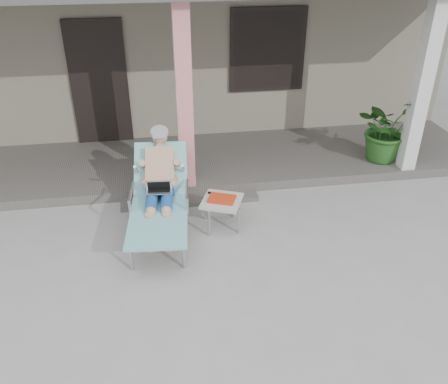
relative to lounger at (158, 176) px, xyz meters
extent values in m
plane|color=#9E9E99|center=(0.43, -1.29, -0.76)|extent=(60.00, 60.00, 0.00)
cube|color=gray|center=(0.43, 5.21, 0.74)|extent=(10.00, 5.00, 3.00)
cube|color=black|center=(-0.87, 2.68, 0.44)|extent=(0.95, 0.06, 2.10)
cube|color=black|center=(2.03, 2.68, 0.89)|extent=(1.20, 0.06, 1.30)
cube|color=black|center=(2.03, 2.67, 0.89)|extent=(1.32, 0.05, 1.42)
cube|color=#605B56|center=(0.43, 1.71, -0.69)|extent=(10.00, 2.00, 0.15)
cube|color=red|center=(0.43, 0.86, 0.69)|extent=(0.22, 0.22, 2.61)
cube|color=silver|center=(3.93, 0.86, 0.69)|extent=(0.22, 0.22, 2.61)
cube|color=#605B56|center=(0.43, 0.56, -0.72)|extent=(2.00, 0.30, 0.07)
cylinder|color=#B7B7BC|center=(-0.39, -0.89, -0.58)|extent=(0.04, 0.04, 0.37)
cylinder|color=#B7B7BC|center=(0.22, -0.95, -0.58)|extent=(0.04, 0.04, 0.37)
cylinder|color=#B7B7BC|center=(-0.28, 0.34, -0.58)|extent=(0.04, 0.04, 0.37)
cylinder|color=#B7B7BC|center=(0.33, 0.28, -0.58)|extent=(0.04, 0.04, 0.37)
cube|color=#B7B7BC|center=(-0.04, -0.47, -0.38)|extent=(0.72, 1.26, 0.03)
cube|color=#8CD8D7|center=(-0.04, -0.47, -0.36)|extent=(0.82, 1.31, 0.04)
cube|color=#B7B7BC|center=(0.04, 0.41, -0.15)|extent=(0.67, 0.63, 0.49)
cube|color=#8CD8D7|center=(0.04, 0.41, -0.11)|extent=(0.77, 0.71, 0.55)
cylinder|color=#A4A4A6|center=(0.06, 0.69, 0.32)|extent=(0.26, 0.26, 0.13)
cube|color=silver|center=(0.00, -0.04, -0.19)|extent=(0.35, 0.26, 0.23)
cube|color=beige|center=(0.80, -0.14, -0.37)|extent=(0.64, 0.64, 0.04)
cylinder|color=#B7B7BC|center=(0.60, -0.34, -0.58)|extent=(0.04, 0.04, 0.37)
cylinder|color=#B7B7BC|center=(1.00, -0.34, -0.58)|extent=(0.04, 0.04, 0.37)
cylinder|color=#B7B7BC|center=(0.60, 0.06, -0.58)|extent=(0.04, 0.04, 0.37)
cylinder|color=#B7B7BC|center=(1.00, 0.06, -0.58)|extent=(0.04, 0.04, 0.37)
cube|color=red|center=(0.80, -0.14, -0.33)|extent=(0.42, 0.37, 0.03)
cube|color=black|center=(0.80, -0.01, -0.34)|extent=(0.33, 0.15, 0.03)
imported|color=#26591E|center=(3.69, 1.22, -0.08)|extent=(1.21, 1.14, 1.07)
camera|label=1|loc=(0.01, -5.41, 2.84)|focal=38.00mm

